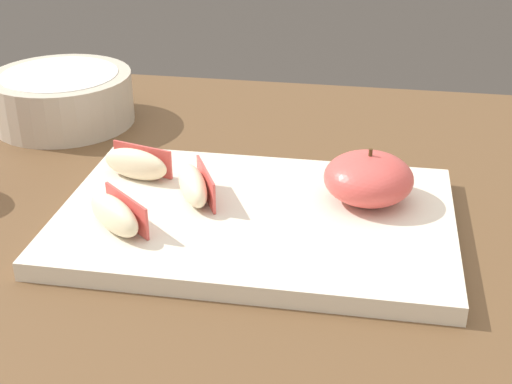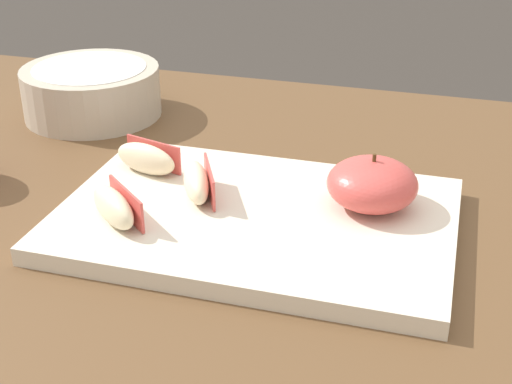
% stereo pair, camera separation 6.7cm
% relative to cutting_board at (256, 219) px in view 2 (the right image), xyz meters
% --- Properties ---
extents(dining_table, '(1.36, 0.86, 0.77)m').
position_rel_cutting_board_xyz_m(dining_table, '(-0.08, -0.01, -0.11)').
color(dining_table, brown).
rests_on(dining_table, ground_plane).
extents(cutting_board, '(0.36, 0.24, 0.02)m').
position_rel_cutting_board_xyz_m(cutting_board, '(0.00, 0.00, 0.00)').
color(cutting_board, beige).
rests_on(cutting_board, dining_table).
extents(apple_half_skin_up, '(0.08, 0.08, 0.05)m').
position_rel_cutting_board_xyz_m(apple_half_skin_up, '(0.10, 0.04, 0.03)').
color(apple_half_skin_up, '#D14C47').
rests_on(apple_half_skin_up, cutting_board).
extents(apple_wedge_left, '(0.08, 0.04, 0.03)m').
position_rel_cutting_board_xyz_m(apple_wedge_left, '(-0.13, 0.05, 0.02)').
color(apple_wedge_left, beige).
rests_on(apple_wedge_left, cutting_board).
extents(apple_wedge_front, '(0.07, 0.07, 0.03)m').
position_rel_cutting_board_xyz_m(apple_wedge_front, '(-0.12, -0.06, 0.02)').
color(apple_wedge_front, beige).
rests_on(apple_wedge_front, cutting_board).
extents(apple_wedge_middle, '(0.05, 0.07, 0.03)m').
position_rel_cutting_board_xyz_m(apple_wedge_middle, '(-0.06, 0.01, 0.02)').
color(apple_wedge_middle, beige).
rests_on(apple_wedge_middle, cutting_board).
extents(ceramic_fruit_bowl, '(0.17, 0.17, 0.06)m').
position_rel_cutting_board_xyz_m(ceramic_fruit_bowl, '(-0.28, 0.22, 0.02)').
color(ceramic_fruit_bowl, '#BCB29E').
rests_on(ceramic_fruit_bowl, dining_table).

